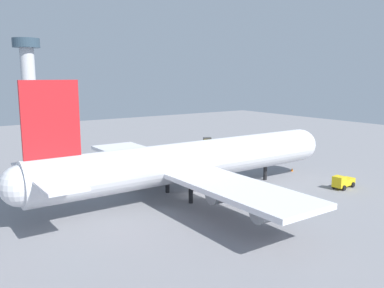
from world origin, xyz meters
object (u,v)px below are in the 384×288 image
Objects in this scene: safety_cone_nose at (292,169)px; control_tower at (28,72)px; baggage_tug at (343,182)px; cargo_airplane at (191,161)px; pushback_tractor at (52,172)px; cargo_loader at (208,142)px.

control_tower is at bearing 98.78° from safety_cone_nose.
baggage_tug is at bearing -100.27° from safety_cone_nose.
cargo_airplane is 12.77× the size of pushback_tractor.
control_tower is (-17.72, 144.09, 19.90)m from baggage_tug.
cargo_airplane is at bearing 153.64° from baggage_tug.
baggage_tug is 146.53m from control_tower.
control_tower is (-20.17, 130.59, 20.66)m from safety_cone_nose.
safety_cone_nose is 0.02× the size of control_tower.
control_tower reaches higher than baggage_tug.
pushback_tractor is at bearing 151.04° from safety_cone_nose.
control_tower is (6.24, 132.21, 15.41)m from cargo_airplane.
cargo_airplane reaches higher than cargo_loader.
cargo_airplane is 12.11× the size of cargo_loader.
cargo_loader reaches higher than safety_cone_nose.
cargo_airplane reaches higher than pushback_tractor.
cargo_airplane reaches higher than baggage_tug.
cargo_airplane is at bearing -58.05° from pushback_tractor.
pushback_tractor is 0.13× the size of control_tower.
baggage_tug is 0.15× the size of control_tower.
pushback_tractor is (-15.47, 24.80, -4.49)m from cargo_airplane.
safety_cone_nose is (2.45, 13.50, -0.76)m from baggage_tug.
cargo_loader is 35.17m from safety_cone_nose.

